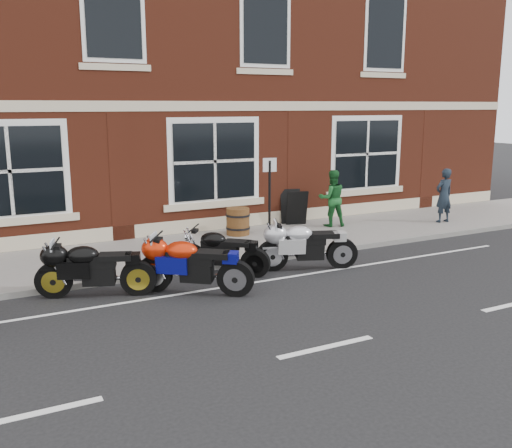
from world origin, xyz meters
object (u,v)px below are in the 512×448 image
object	(u,v)px
moto_sport_red	(192,263)
moto_sport_silver	(305,244)
moto_naked_black	(221,250)
pedestrian_right	(332,198)
pedestrian_left	(444,195)
parking_sign	(270,199)
a_board_sign	(294,207)
moto_sport_black	(93,267)
barrel_planter	(238,221)

from	to	relation	value
moto_sport_red	moto_sport_silver	size ratio (longest dim) A/B	0.89
moto_naked_black	pedestrian_right	distance (m)	5.08
pedestrian_left	parking_sign	size ratio (longest dim) A/B	0.72
moto_sport_silver	moto_naked_black	world-z (taller)	moto_sport_silver
a_board_sign	moto_sport_black	bearing A→B (deg)	-137.04
moto_sport_red	barrel_planter	world-z (taller)	moto_sport_red
moto_sport_black	a_board_sign	world-z (taller)	a_board_sign
moto_sport_red	moto_sport_black	bearing A→B (deg)	106.35
moto_sport_black	moto_naked_black	xyz separation A→B (m)	(2.63, 0.23, -0.04)
moto_sport_black	barrel_planter	xyz separation A→B (m)	(4.28, 2.92, -0.09)
moto_naked_black	a_board_sign	xyz separation A→B (m)	(3.63, 3.17, 0.09)
moto_naked_black	a_board_sign	size ratio (longest dim) A/B	1.58
moto_sport_silver	moto_sport_red	bearing A→B (deg)	117.97
moto_naked_black	pedestrian_right	xyz separation A→B (m)	(4.43, 2.47, 0.39)
moto_sport_red	a_board_sign	bearing A→B (deg)	-10.84
moto_sport_red	moto_sport_silver	world-z (taller)	moto_sport_red
pedestrian_left	a_board_sign	distance (m)	4.32
moto_sport_red	a_board_sign	distance (m)	6.13
moto_naked_black	barrel_planter	world-z (taller)	moto_naked_black
moto_naked_black	barrel_planter	size ratio (longest dim) A/B	2.21
parking_sign	moto_sport_silver	bearing A→B (deg)	-62.88
pedestrian_left	pedestrian_right	xyz separation A→B (m)	(-3.16, 1.02, 0.01)
pedestrian_right	pedestrian_left	bearing A→B (deg)	178.61
moto_naked_black	parking_sign	world-z (taller)	parking_sign
moto_sport_red	a_board_sign	xyz separation A→B (m)	(4.61, 4.05, 0.03)
moto_sport_red	parking_sign	xyz separation A→B (m)	(2.44, 1.51, 0.79)
moto_sport_silver	pedestrian_left	distance (m)	6.20
a_board_sign	moto_sport_silver	bearing A→B (deg)	-103.23
pedestrian_left	moto_sport_silver	bearing A→B (deg)	18.86
moto_sport_red	a_board_sign	size ratio (longest dim) A/B	1.90
moto_naked_black	moto_sport_silver	bearing A→B (deg)	-63.45
moto_sport_red	moto_naked_black	size ratio (longest dim) A/B	1.20
moto_sport_black	moto_sport_silver	world-z (taller)	same
moto_sport_black	pedestrian_right	bearing A→B (deg)	-47.94
parking_sign	a_board_sign	bearing A→B (deg)	64.63
moto_sport_black	barrel_planter	distance (m)	5.18
moto_naked_black	a_board_sign	distance (m)	4.82
parking_sign	moto_sport_red	bearing A→B (deg)	-133.10
moto_sport_red	barrel_planter	bearing A→B (deg)	1.47
parking_sign	moto_naked_black	bearing A→B (deg)	-141.51
moto_sport_black	parking_sign	distance (m)	4.26
moto_sport_black	pedestrian_left	xyz separation A→B (m)	(10.21, 1.67, 0.34)
moto_sport_silver	a_board_sign	bearing A→B (deg)	-7.73
moto_sport_black	barrel_planter	bearing A→B (deg)	-34.55
moto_sport_silver	moto_naked_black	bearing A→B (deg)	93.60
moto_sport_black	barrel_planter	size ratio (longest dim) A/B	2.96
moto_sport_black	a_board_sign	size ratio (longest dim) A/B	2.12
moto_sport_silver	pedestrian_right	world-z (taller)	pedestrian_right
parking_sign	pedestrian_right	bearing A→B (deg)	46.86
moto_sport_black	parking_sign	xyz separation A→B (m)	(4.09, 0.86, 0.81)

